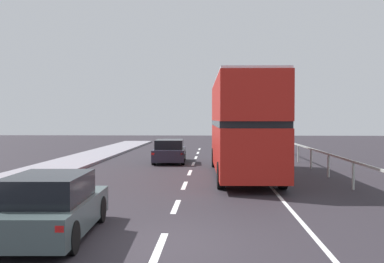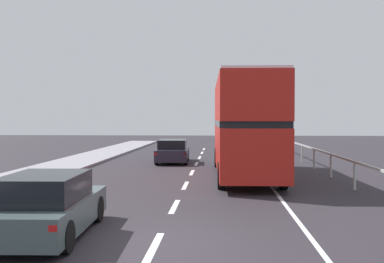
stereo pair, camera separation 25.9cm
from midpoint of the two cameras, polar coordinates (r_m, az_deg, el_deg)
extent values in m
cube|color=#29242A|center=(9.84, -4.61, -13.86)|extent=(75.55, 120.00, 0.10)
cube|color=silver|center=(9.47, -4.90, -14.15)|extent=(0.16, 2.11, 0.01)
cube|color=silver|center=(13.52, -2.58, -9.34)|extent=(0.16, 2.11, 0.01)
cube|color=silver|center=(17.64, -1.37, -6.76)|extent=(0.16, 2.11, 0.01)
cube|color=silver|center=(21.79, -0.62, -5.16)|extent=(0.16, 2.11, 0.01)
cube|color=silver|center=(25.95, -0.11, -4.07)|extent=(0.16, 2.11, 0.01)
cube|color=silver|center=(30.12, 0.25, -3.28)|extent=(0.16, 2.11, 0.01)
cube|color=silver|center=(34.30, 0.53, -2.68)|extent=(0.16, 2.11, 0.01)
cube|color=silver|center=(38.48, 0.74, -2.21)|extent=(0.16, 2.11, 0.01)
cube|color=silver|center=(18.70, 8.98, -6.30)|extent=(0.12, 46.00, 0.01)
cube|color=#AFB7B0|center=(19.13, 17.65, -3.12)|extent=(0.08, 42.00, 0.08)
cylinder|color=#AFB7B0|center=(17.51, 19.13, -5.24)|extent=(0.10, 0.10, 1.02)
cylinder|color=#AFB7B0|center=(20.87, 16.38, -4.13)|extent=(0.10, 0.10, 1.02)
cylinder|color=#AFB7B0|center=(24.27, 14.39, -3.31)|extent=(0.10, 0.10, 1.02)
cylinder|color=#AFB7B0|center=(27.69, 12.90, -2.70)|extent=(0.10, 0.10, 1.02)
cylinder|color=#AFB7B0|center=(31.13, 11.74, -2.22)|extent=(0.10, 0.10, 1.02)
cylinder|color=#AFB7B0|center=(34.58, 10.81, -1.83)|extent=(0.10, 0.10, 1.02)
cylinder|color=#AFB7B0|center=(38.04, 10.05, -1.52)|extent=(0.10, 0.10, 1.02)
cube|color=#B11D16|center=(20.38, 5.96, -1.97)|extent=(2.71, 10.57, 1.90)
cube|color=black|center=(20.34, 5.97, 1.03)|extent=(2.72, 10.15, 0.24)
cube|color=#B11D16|center=(20.36, 5.98, 3.83)|extent=(2.71, 10.57, 1.75)
cube|color=silver|center=(20.41, 5.99, 6.42)|extent=(2.66, 10.36, 0.10)
cube|color=black|center=(25.59, 4.96, -1.03)|extent=(2.20, 0.10, 1.33)
cube|color=yellow|center=(25.59, 4.97, 4.36)|extent=(1.47, 0.08, 0.28)
cylinder|color=black|center=(24.22, 2.52, -3.30)|extent=(0.31, 1.01, 1.00)
cylinder|color=black|center=(24.38, 7.80, -3.28)|extent=(0.31, 1.01, 1.00)
cylinder|color=black|center=(16.75, 3.20, -5.50)|extent=(0.31, 1.01, 1.00)
cylinder|color=black|center=(16.98, 10.81, -5.42)|extent=(0.31, 1.01, 1.00)
cube|color=#414F50|center=(10.62, -17.84, -9.76)|extent=(1.91, 4.15, 0.63)
cube|color=black|center=(10.32, -18.21, -6.71)|extent=(1.62, 2.31, 0.57)
cube|color=red|center=(8.48, -17.06, -11.56)|extent=(0.16, 0.07, 0.12)
cylinder|color=black|center=(12.15, -19.45, -9.17)|extent=(0.23, 0.65, 0.64)
cylinder|color=black|center=(11.72, -12.07, -9.51)|extent=(0.23, 0.65, 0.64)
cylinder|color=black|center=(9.18, -15.66, -12.66)|extent=(0.23, 0.65, 0.64)
cube|color=#232231|center=(26.76, -3.09, -2.81)|extent=(1.93, 4.30, 0.65)
cube|color=black|center=(26.51, -3.12, -1.58)|extent=(1.65, 2.39, 0.52)
cube|color=red|center=(24.73, -5.21, -2.80)|extent=(0.16, 0.07, 0.12)
cube|color=red|center=(24.63, -1.55, -2.81)|extent=(0.16, 0.07, 0.12)
cylinder|color=black|center=(28.24, -4.55, -2.96)|extent=(0.22, 0.65, 0.64)
cylinder|color=black|center=(28.15, -1.27, -2.97)|extent=(0.22, 0.65, 0.64)
cylinder|color=black|center=(25.43, -5.11, -3.47)|extent=(0.22, 0.65, 0.64)
cylinder|color=black|center=(25.33, -1.45, -3.49)|extent=(0.22, 0.65, 0.64)
camera|label=1|loc=(0.13, -90.48, -0.01)|focal=42.64mm
camera|label=2|loc=(0.13, 89.52, 0.01)|focal=42.64mm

